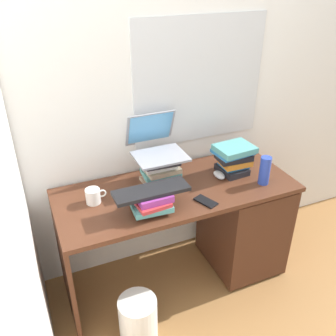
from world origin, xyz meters
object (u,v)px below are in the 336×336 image
(water_bottle, at_px, (265,170))
(cell_phone, at_px, (206,201))
(book_stack_side, at_px, (234,158))
(book_stack_keyboard_riser, at_px, (151,202))
(book_stack_tall, at_px, (160,170))
(wastebasket, at_px, (138,320))
(computer_mouse, at_px, (219,175))
(mug, at_px, (93,196))
(desk, at_px, (228,220))
(laptop, at_px, (156,144))
(keyboard, at_px, (151,191))

(water_bottle, bearing_deg, cell_phone, -174.14)
(book_stack_side, bearing_deg, book_stack_keyboard_riser, -163.85)
(book_stack_tall, relative_size, wastebasket, 0.79)
(cell_phone, bearing_deg, computer_mouse, 23.23)
(mug, bearing_deg, wastebasket, -76.06)
(desk, xyz_separation_m, water_bottle, (0.15, -0.13, 0.43))
(book_stack_side, distance_m, wastebasket, 1.15)
(book_stack_tall, xyz_separation_m, laptop, (0.00, 0.07, 0.14))
(book_stack_tall, height_order, mug, book_stack_tall)
(book_stack_side, xyz_separation_m, wastebasket, (-0.82, -0.39, -0.70))
(mug, bearing_deg, book_stack_side, -1.14)
(water_bottle, bearing_deg, book_stack_side, 119.37)
(computer_mouse, bearing_deg, desk, -26.95)
(keyboard, relative_size, cell_phone, 3.09)
(keyboard, height_order, computer_mouse, keyboard)
(desk, xyz_separation_m, mug, (-0.88, 0.08, 0.38))
(book_stack_tall, xyz_separation_m, computer_mouse, (0.37, -0.10, -0.07))
(book_stack_side, height_order, mug, book_stack_side)
(book_stack_keyboard_riser, height_order, keyboard, keyboard)
(desk, distance_m, wastebasket, 0.89)
(wastebasket, bearing_deg, cell_phone, 17.97)
(wastebasket, bearing_deg, laptop, 58.01)
(laptop, xyz_separation_m, wastebasket, (-0.34, -0.54, -0.82))
(book_stack_side, distance_m, computer_mouse, 0.15)
(laptop, xyz_separation_m, keyboard, (-0.16, -0.33, -0.10))
(desk, relative_size, book_stack_keyboard_riser, 6.53)
(cell_phone, bearing_deg, mug, 135.00)
(book_stack_side, relative_size, laptop, 0.75)
(desk, xyz_separation_m, wastebasket, (-0.78, -0.34, -0.25))
(desk, relative_size, book_stack_tall, 6.12)
(book_stack_tall, bearing_deg, water_bottle, -24.41)
(laptop, bearing_deg, mug, -163.63)
(book_stack_keyboard_riser, distance_m, keyboard, 0.07)
(desk, bearing_deg, wastebasket, -156.70)
(book_stack_tall, bearing_deg, wastebasket, -125.46)
(cell_phone, distance_m, wastebasket, 0.79)
(desk, distance_m, mug, 0.96)
(computer_mouse, bearing_deg, book_stack_side, 10.17)
(desk, xyz_separation_m, keyboard, (-0.60, -0.12, 0.46))
(book_stack_tall, relative_size, keyboard, 0.57)
(desk, bearing_deg, book_stack_tall, 162.96)
(desk, height_order, laptop, laptop)
(desk, relative_size, mug, 12.21)
(book_stack_keyboard_riser, relative_size, wastebasket, 0.74)
(book_stack_side, distance_m, water_bottle, 0.22)
(book_stack_side, bearing_deg, cell_phone, -144.22)
(book_stack_keyboard_riser, distance_m, computer_mouse, 0.56)
(computer_mouse, bearing_deg, wastebasket, -152.08)
(laptop, distance_m, cell_phone, 0.47)
(keyboard, bearing_deg, book_stack_tall, 58.73)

